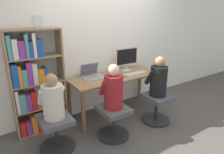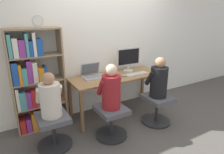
{
  "view_description": "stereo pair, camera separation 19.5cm",
  "coord_description": "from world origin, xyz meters",
  "px_view_note": "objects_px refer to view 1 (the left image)",
  "views": [
    {
      "loc": [
        -1.97,
        -2.51,
        1.84
      ],
      "look_at": [
        -0.2,
        0.17,
        0.79
      ],
      "focal_mm": 32.0,
      "sensor_mm": 36.0,
      "label": 1
    },
    {
      "loc": [
        -1.8,
        -2.61,
        1.84
      ],
      "look_at": [
        -0.2,
        0.17,
        0.79
      ],
      "focal_mm": 32.0,
      "sensor_mm": 36.0,
      "label": 2
    }
  ],
  "objects_px": {
    "laptop": "(92,75)",
    "bookshelf": "(33,87)",
    "person_at_monitor": "(158,79)",
    "office_chair_left": "(156,106)",
    "desk_clock": "(38,21)",
    "keyboard": "(136,73)",
    "person_near_shelf": "(53,99)",
    "office_chair_right": "(113,120)",
    "desktop_monitor": "(127,58)",
    "office_chair_side": "(56,131)",
    "person_at_laptop": "(113,89)"
  },
  "relations": [
    {
      "from": "office_chair_right",
      "to": "desk_clock",
      "type": "distance_m",
      "value": 1.79
    },
    {
      "from": "keyboard",
      "to": "desk_clock",
      "type": "xyz_separation_m",
      "value": [
        -1.6,
        0.23,
        0.96
      ]
    },
    {
      "from": "office_chair_right",
      "to": "bookshelf",
      "type": "relative_size",
      "value": 0.3
    },
    {
      "from": "person_at_monitor",
      "to": "person_at_laptop",
      "type": "xyz_separation_m",
      "value": [
        -0.88,
        0.03,
        -0.0
      ]
    },
    {
      "from": "laptop",
      "to": "desk_clock",
      "type": "distance_m",
      "value": 1.24
    },
    {
      "from": "person_at_monitor",
      "to": "desk_clock",
      "type": "distance_m",
      "value": 2.05
    },
    {
      "from": "keyboard",
      "to": "desk_clock",
      "type": "height_order",
      "value": "desk_clock"
    },
    {
      "from": "person_near_shelf",
      "to": "person_at_monitor",
      "type": "bearing_deg",
      "value": -7.56
    },
    {
      "from": "desktop_monitor",
      "to": "laptop",
      "type": "height_order",
      "value": "desktop_monitor"
    },
    {
      "from": "person_at_laptop",
      "to": "office_chair_side",
      "type": "xyz_separation_m",
      "value": [
        -0.82,
        0.19,
        -0.5
      ]
    },
    {
      "from": "person_at_monitor",
      "to": "person_at_laptop",
      "type": "height_order",
      "value": "person_at_monitor"
    },
    {
      "from": "keyboard",
      "to": "person_at_monitor",
      "type": "distance_m",
      "value": 0.52
    },
    {
      "from": "laptop",
      "to": "bookshelf",
      "type": "height_order",
      "value": "bookshelf"
    },
    {
      "from": "bookshelf",
      "to": "office_chair_left",
      "type": "bearing_deg",
      "value": -24.38
    },
    {
      "from": "desktop_monitor",
      "to": "laptop",
      "type": "xyz_separation_m",
      "value": [
        -0.78,
        -0.02,
        -0.19
      ]
    },
    {
      "from": "office_chair_side",
      "to": "bookshelf",
      "type": "bearing_deg",
      "value": 100.3
    },
    {
      "from": "office_chair_right",
      "to": "person_at_laptop",
      "type": "distance_m",
      "value": 0.5
    },
    {
      "from": "desktop_monitor",
      "to": "person_near_shelf",
      "type": "bearing_deg",
      "value": -160.68
    },
    {
      "from": "office_chair_left",
      "to": "person_at_monitor",
      "type": "relative_size",
      "value": 0.73
    },
    {
      "from": "office_chair_right",
      "to": "office_chair_side",
      "type": "height_order",
      "value": "same"
    },
    {
      "from": "person_at_laptop",
      "to": "bookshelf",
      "type": "xyz_separation_m",
      "value": [
        -0.93,
        0.78,
        -0.02
      ]
    },
    {
      "from": "bookshelf",
      "to": "laptop",
      "type": "bearing_deg",
      "value": -1.9
    },
    {
      "from": "desktop_monitor",
      "to": "laptop",
      "type": "distance_m",
      "value": 0.8
    },
    {
      "from": "keyboard",
      "to": "office_chair_side",
      "type": "relative_size",
      "value": 0.88
    },
    {
      "from": "keyboard",
      "to": "office_chair_right",
      "type": "relative_size",
      "value": 0.88
    },
    {
      "from": "laptop",
      "to": "keyboard",
      "type": "xyz_separation_m",
      "value": [
        0.77,
        -0.27,
        -0.04
      ]
    },
    {
      "from": "laptop",
      "to": "person_near_shelf",
      "type": "relative_size",
      "value": 0.59
    },
    {
      "from": "bookshelf",
      "to": "person_near_shelf",
      "type": "height_order",
      "value": "bookshelf"
    },
    {
      "from": "laptop",
      "to": "desk_clock",
      "type": "relative_size",
      "value": 2.08
    },
    {
      "from": "person_at_monitor",
      "to": "desk_clock",
      "type": "relative_size",
      "value": 3.84
    },
    {
      "from": "office_chair_left",
      "to": "desk_clock",
      "type": "xyz_separation_m",
      "value": [
        -1.66,
        0.76,
        1.43
      ]
    },
    {
      "from": "bookshelf",
      "to": "person_at_monitor",
      "type": "bearing_deg",
      "value": -24.24
    },
    {
      "from": "desktop_monitor",
      "to": "person_at_laptop",
      "type": "height_order",
      "value": "desktop_monitor"
    },
    {
      "from": "bookshelf",
      "to": "office_chair_side",
      "type": "xyz_separation_m",
      "value": [
        0.11,
        -0.6,
        -0.48
      ]
    },
    {
      "from": "bookshelf",
      "to": "office_chair_side",
      "type": "relative_size",
      "value": 3.3
    },
    {
      "from": "laptop",
      "to": "person_at_laptop",
      "type": "height_order",
      "value": "person_at_laptop"
    },
    {
      "from": "office_chair_right",
      "to": "desk_clock",
      "type": "relative_size",
      "value": 2.81
    },
    {
      "from": "person_at_laptop",
      "to": "office_chair_side",
      "type": "relative_size",
      "value": 1.35
    },
    {
      "from": "bookshelf",
      "to": "desk_clock",
      "type": "bearing_deg",
      "value": -23.2
    },
    {
      "from": "office_chair_left",
      "to": "person_at_monitor",
      "type": "distance_m",
      "value": 0.5
    },
    {
      "from": "keyboard",
      "to": "person_near_shelf",
      "type": "height_order",
      "value": "person_near_shelf"
    },
    {
      "from": "laptop",
      "to": "office_chair_right",
      "type": "bearing_deg",
      "value": -93.92
    },
    {
      "from": "office_chair_left",
      "to": "person_near_shelf",
      "type": "distance_m",
      "value": 1.78
    },
    {
      "from": "person_at_monitor",
      "to": "person_near_shelf",
      "type": "xyz_separation_m",
      "value": [
        -1.71,
        0.23,
        -0.03
      ]
    },
    {
      "from": "person_at_laptop",
      "to": "desktop_monitor",
      "type": "bearing_deg",
      "value": 42.91
    },
    {
      "from": "desktop_monitor",
      "to": "bookshelf",
      "type": "distance_m",
      "value": 1.78
    },
    {
      "from": "office_chair_side",
      "to": "person_near_shelf",
      "type": "bearing_deg",
      "value": 90.0
    },
    {
      "from": "bookshelf",
      "to": "person_near_shelf",
      "type": "distance_m",
      "value": 0.6
    },
    {
      "from": "laptop",
      "to": "office_chair_side",
      "type": "height_order",
      "value": "laptop"
    },
    {
      "from": "person_at_monitor",
      "to": "office_chair_side",
      "type": "relative_size",
      "value": 1.37
    }
  ]
}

